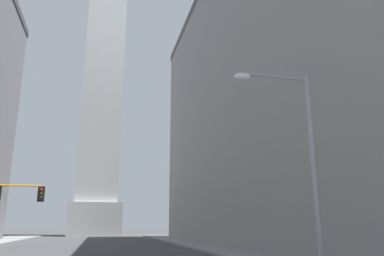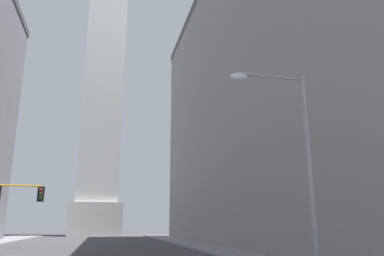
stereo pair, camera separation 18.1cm
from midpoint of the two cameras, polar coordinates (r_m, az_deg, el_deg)
sidewalk_right at (r=27.24m, az=7.87°, el=-18.26°), size 5.00×81.95×0.15m
building_right at (r=39.89m, az=16.97°, el=5.24°), size 19.16×52.15×29.89m
obelisk at (r=77.37m, az=-13.00°, el=12.72°), size 8.85×8.85×76.29m
traffic_light_mid_left at (r=35.61m, az=-26.05°, el=-9.75°), size 4.23×0.53×5.25m
street_lamp at (r=13.68m, az=15.67°, el=-2.90°), size 2.95×0.36×7.32m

